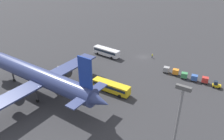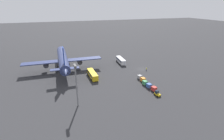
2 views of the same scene
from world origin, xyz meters
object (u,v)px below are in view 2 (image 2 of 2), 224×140
(baggage_tug, at_px, (157,94))
(cargo_cart_orange, at_px, (143,80))
(shuttle_bus_far, at_px, (92,74))
(shuttle_bus_near, at_px, (121,60))
(cargo_cart_green, at_px, (145,83))
(worker_person, at_px, (146,69))
(cargo_cart_grey, at_px, (140,77))
(cargo_cart_red, at_px, (154,89))
(airplane, at_px, (63,59))
(cargo_cart_blue, at_px, (149,86))

(baggage_tug, relative_size, cargo_cart_orange, 1.17)
(shuttle_bus_far, relative_size, baggage_tug, 4.50)
(shuttle_bus_far, xyz_separation_m, baggage_tug, (-25.45, -19.32, -0.87))
(baggage_tug, bearing_deg, shuttle_bus_near, -13.70)
(cargo_cart_green, bearing_deg, shuttle_bus_near, -2.65)
(worker_person, height_order, cargo_cart_orange, cargo_cart_orange)
(shuttle_bus_near, height_order, cargo_cart_green, shuttle_bus_near)
(worker_person, distance_m, cargo_cart_grey, 12.53)
(shuttle_bus_near, distance_m, baggage_tug, 41.27)
(shuttle_bus_far, relative_size, cargo_cart_green, 5.25)
(cargo_cart_green, bearing_deg, cargo_cart_red, -174.75)
(shuttle_bus_far, distance_m, cargo_cart_orange, 23.87)
(cargo_cart_green, distance_m, cargo_cart_grey, 6.38)
(shuttle_bus_far, bearing_deg, airplane, 37.32)
(worker_person, xyz_separation_m, cargo_cart_red, (-21.66, 8.95, 0.32))
(cargo_cart_red, bearing_deg, airplane, 40.71)
(cargo_cart_red, relative_size, cargo_cart_orange, 1.00)
(baggage_tug, relative_size, cargo_cart_blue, 1.17)
(cargo_cart_orange, bearing_deg, cargo_cart_grey, 0.30)
(shuttle_bus_far, distance_m, cargo_cart_grey, 22.37)
(shuttle_bus_far, bearing_deg, shuttle_bus_near, -53.86)
(cargo_cart_grey, bearing_deg, cargo_cart_red, 178.87)
(shuttle_bus_near, distance_m, cargo_cart_red, 37.77)
(shuttle_bus_near, relative_size, cargo_cart_green, 5.19)
(worker_person, xyz_separation_m, cargo_cart_green, (-15.34, 9.53, 0.32))
(cargo_cart_orange, relative_size, cargo_cart_grey, 1.00)
(cargo_cart_blue, height_order, cargo_cart_orange, same)
(cargo_cart_orange, bearing_deg, shuttle_bus_near, -1.24)
(cargo_cart_blue, xyz_separation_m, cargo_cart_grey, (9.48, -0.69, 0.00))
(worker_person, relative_size, cargo_cart_red, 0.78)
(baggage_tug, distance_m, cargo_cart_grey, 16.14)
(shuttle_bus_far, relative_size, cargo_cart_orange, 5.25)
(cargo_cart_orange, distance_m, cargo_cart_grey, 3.16)
(shuttle_bus_near, relative_size, shuttle_bus_far, 0.99)
(shuttle_bus_near, relative_size, cargo_cart_orange, 5.19)
(cargo_cart_red, distance_m, cargo_cart_green, 6.35)
(baggage_tug, bearing_deg, cargo_cart_green, -12.41)
(airplane, bearing_deg, cargo_cart_green, -133.15)
(cargo_cart_grey, bearing_deg, baggage_tug, 176.47)
(shuttle_bus_far, height_order, cargo_cart_green, shuttle_bus_far)
(worker_person, relative_size, cargo_cart_blue, 0.78)
(cargo_cart_green, bearing_deg, cargo_cart_grey, -7.49)
(shuttle_bus_far, height_order, baggage_tug, shuttle_bus_far)
(shuttle_bus_far, distance_m, cargo_cart_red, 29.77)
(shuttle_bus_far, bearing_deg, worker_person, -91.49)
(cargo_cart_green, bearing_deg, baggage_tug, 179.04)
(worker_person, bearing_deg, cargo_cart_blue, 153.10)
(shuttle_bus_near, bearing_deg, airplane, 94.87)
(shuttle_bus_near, bearing_deg, worker_person, -149.23)
(cargo_cart_red, distance_m, cargo_cart_blue, 3.19)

